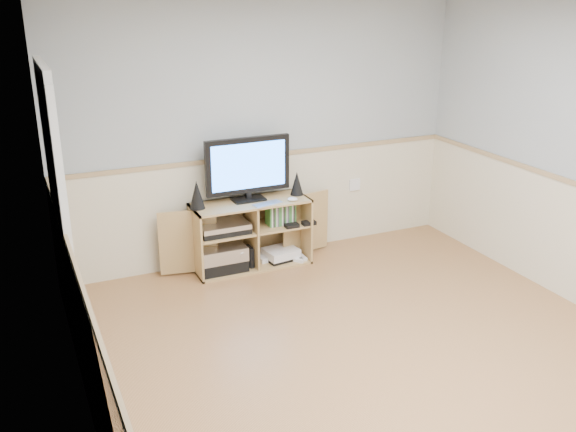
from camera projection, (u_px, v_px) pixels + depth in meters
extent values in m
cube|color=tan|center=(385.00, 366.00, 4.59)|extent=(4.00, 4.50, 0.02)
cube|color=#A4AFB2|center=(72.00, 248.00, 3.39)|extent=(0.02, 4.50, 2.50)
cube|color=#A4AFB2|center=(264.00, 131.00, 6.10)|extent=(4.00, 0.02, 2.50)
cube|color=beige|center=(265.00, 206.00, 6.34)|extent=(4.00, 0.01, 1.00)
cube|color=tan|center=(265.00, 155.00, 6.16)|extent=(4.00, 0.02, 0.04)
cube|color=beige|center=(59.00, 216.00, 4.60)|extent=(0.03, 0.82, 2.00)
cube|color=tan|center=(252.00, 264.00, 6.22)|extent=(1.11, 0.42, 0.02)
cube|color=tan|center=(250.00, 203.00, 6.00)|extent=(1.11, 0.42, 0.02)
cube|color=tan|center=(196.00, 243.00, 5.90)|extent=(0.02, 0.42, 0.65)
cube|color=tan|center=(303.00, 226.00, 6.32)|extent=(0.02, 0.42, 0.65)
cube|color=tan|center=(244.00, 227.00, 6.28)|extent=(1.11, 0.02, 0.65)
cube|color=tan|center=(251.00, 234.00, 6.11)|extent=(0.02, 0.40, 0.61)
cube|color=tan|center=(223.00, 233.00, 5.98)|extent=(0.53, 0.38, 0.02)
cube|color=tan|center=(278.00, 224.00, 6.20)|extent=(0.53, 0.38, 0.02)
cube|color=tan|center=(188.00, 242.00, 5.92)|extent=(0.53, 0.11, 0.61)
cube|color=tan|center=(306.00, 223.00, 6.39)|extent=(0.53, 0.11, 0.61)
cube|color=black|center=(249.00, 199.00, 6.04)|extent=(0.31, 0.18, 0.02)
cube|color=black|center=(248.00, 195.00, 6.03)|extent=(0.05, 0.04, 0.06)
cube|color=black|center=(248.00, 165.00, 5.93)|extent=(0.82, 0.05, 0.52)
cube|color=blue|center=(249.00, 166.00, 5.90)|extent=(0.72, 0.01, 0.43)
cone|color=black|center=(197.00, 195.00, 5.78)|extent=(0.14, 0.14, 0.26)
cone|color=black|center=(297.00, 183.00, 6.17)|extent=(0.12, 0.12, 0.23)
cube|color=silver|center=(268.00, 204.00, 5.92)|extent=(0.30, 0.18, 0.01)
ellipsoid|color=white|center=(293.00, 199.00, 6.02)|extent=(0.11, 0.10, 0.04)
cube|color=black|center=(220.00, 264.00, 6.07)|extent=(0.46, 0.34, 0.11)
cube|color=silver|center=(220.00, 252.00, 6.03)|extent=(0.46, 0.34, 0.13)
cube|color=black|center=(223.00, 230.00, 5.97)|extent=(0.46, 0.32, 0.05)
cube|color=silver|center=(223.00, 225.00, 5.96)|extent=(0.46, 0.32, 0.05)
cube|color=black|center=(250.00, 256.00, 6.12)|extent=(0.04, 0.14, 0.20)
cube|color=white|center=(268.00, 257.00, 6.30)|extent=(0.23, 0.19, 0.05)
cube|color=black|center=(281.00, 258.00, 6.31)|extent=(0.33, 0.28, 0.03)
cube|color=white|center=(281.00, 252.00, 6.29)|extent=(0.34, 0.30, 0.08)
cube|color=white|center=(303.00, 257.00, 6.31)|extent=(0.04, 0.14, 0.03)
cube|color=white|center=(294.00, 252.00, 6.44)|extent=(0.09, 0.15, 0.03)
cube|color=#3F8C3F|center=(281.00, 215.00, 6.15)|extent=(0.27, 0.13, 0.19)
cube|color=white|center=(354.00, 185.00, 6.68)|extent=(0.12, 0.03, 0.12)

